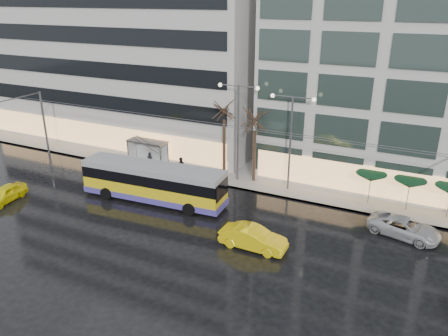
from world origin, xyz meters
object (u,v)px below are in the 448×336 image
Objects in this scene: trolleybus at (153,184)px; bus_shelter at (146,146)px; street_lamp_near at (238,120)px; taxi_a at (5,194)px.

bus_shelter is at bearing 129.44° from trolleybus.
street_lamp_near is 21.18m from taxi_a.
trolleybus is 9.04m from bus_shelter.
taxi_a is at bearing -153.38° from trolleybus.
taxi_a is (-11.38, -5.70, -0.90)m from trolleybus.
bus_shelter is at bearing -179.37° from street_lamp_near.
bus_shelter is at bearing 59.76° from taxi_a.
street_lamp_near is (4.65, 7.09, 4.40)m from trolleybus.
bus_shelter reaches higher than taxi_a.
bus_shelter is 1.04× the size of taxi_a.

